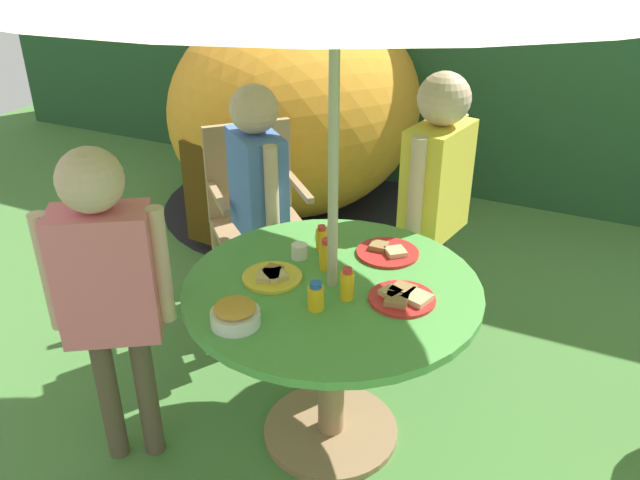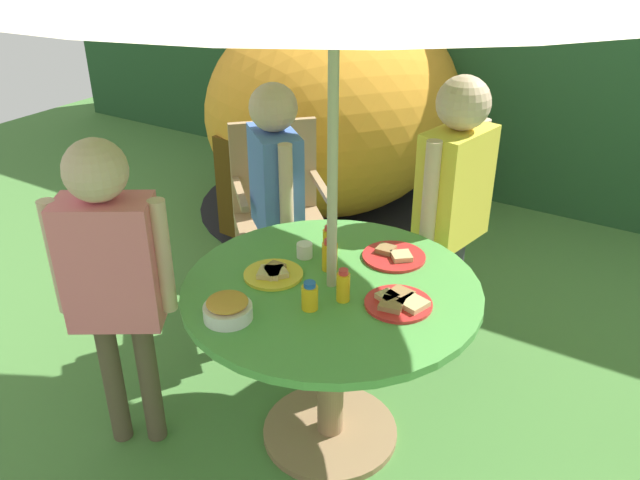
# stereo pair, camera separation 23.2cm
# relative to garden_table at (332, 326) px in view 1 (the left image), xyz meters

# --- Properties ---
(ground_plane) EXTENTS (10.00, 10.00, 0.02)m
(ground_plane) POSITION_rel_garden_table_xyz_m (0.00, 0.00, -0.55)
(ground_plane) COLOR #477A38
(hedge_backdrop) EXTENTS (9.00, 0.70, 2.00)m
(hedge_backdrop) POSITION_rel_garden_table_xyz_m (0.00, 3.01, 0.46)
(hedge_backdrop) COLOR #234C28
(hedge_backdrop) RESTS_ON ground_plane
(garden_table) EXTENTS (1.10, 1.10, 0.73)m
(garden_table) POSITION_rel_garden_table_xyz_m (0.00, 0.00, 0.00)
(garden_table) COLOR #93704C
(garden_table) RESTS_ON ground_plane
(wooden_chair) EXTENTS (0.62, 0.62, 0.98)m
(wooden_chair) POSITION_rel_garden_table_xyz_m (-0.80, 0.79, 0.01)
(wooden_chair) COLOR tan
(wooden_chair) RESTS_ON ground_plane
(dome_tent) EXTENTS (2.13, 2.13, 1.44)m
(dome_tent) POSITION_rel_garden_table_xyz_m (-1.18, 2.01, 0.17)
(dome_tent) COLOR orange
(dome_tent) RESTS_ON ground_plane
(child_in_yellow_shirt) EXTENTS (0.25, 0.45, 1.35)m
(child_in_yellow_shirt) POSITION_rel_garden_table_xyz_m (0.15, 0.81, 0.32)
(child_in_yellow_shirt) COLOR #3F3F47
(child_in_yellow_shirt) RESTS_ON ground_plane
(child_in_blue_shirt) EXTENTS (0.37, 0.35, 1.28)m
(child_in_blue_shirt) POSITION_rel_garden_table_xyz_m (-0.61, 0.52, 0.27)
(child_in_blue_shirt) COLOR brown
(child_in_blue_shirt) RESTS_ON ground_plane
(child_in_pink_shirt) EXTENTS (0.38, 0.34, 1.29)m
(child_in_pink_shirt) POSITION_rel_garden_table_xyz_m (-0.67, -0.43, 0.28)
(child_in_pink_shirt) COLOR brown
(child_in_pink_shirt) RESTS_ON ground_plane
(snack_bowl) EXTENTS (0.17, 0.17, 0.09)m
(snack_bowl) POSITION_rel_garden_table_xyz_m (-0.18, -0.37, 0.22)
(snack_bowl) COLOR white
(snack_bowl) RESTS_ON garden_table
(plate_center_front) EXTENTS (0.24, 0.24, 0.03)m
(plate_center_front) POSITION_rel_garden_table_xyz_m (0.27, 0.01, 0.20)
(plate_center_front) COLOR red
(plate_center_front) RESTS_ON garden_table
(plate_far_left) EXTENTS (0.25, 0.25, 0.03)m
(plate_far_left) POSITION_rel_garden_table_xyz_m (0.10, 0.30, 0.19)
(plate_far_left) COLOR red
(plate_far_left) RESTS_ON garden_table
(plate_mid_left) EXTENTS (0.22, 0.22, 0.03)m
(plate_mid_left) POSITION_rel_garden_table_xyz_m (-0.22, -0.06, 0.20)
(plate_mid_left) COLOR yellow
(plate_mid_left) RESTS_ON garden_table
(juice_bottle_near_left) EXTENTS (0.05, 0.05, 0.12)m
(juice_bottle_near_left) POSITION_rel_garden_table_xyz_m (0.09, -0.07, 0.24)
(juice_bottle_near_left) COLOR yellow
(juice_bottle_near_left) RESTS_ON garden_table
(juice_bottle_near_right) EXTENTS (0.05, 0.05, 0.11)m
(juice_bottle_near_right) POSITION_rel_garden_table_xyz_m (-0.15, 0.23, 0.23)
(juice_bottle_near_right) COLOR yellow
(juice_bottle_near_right) RESTS_ON garden_table
(juice_bottle_far_right) EXTENTS (0.06, 0.06, 0.13)m
(juice_bottle_far_right) POSITION_rel_garden_table_xyz_m (-0.06, 0.09, 0.24)
(juice_bottle_far_right) COLOR yellow
(juice_bottle_far_right) RESTS_ON garden_table
(juice_bottle_center_back) EXTENTS (0.06, 0.06, 0.11)m
(juice_bottle_center_back) POSITION_rel_garden_table_xyz_m (0.02, -0.17, 0.23)
(juice_bottle_center_back) COLOR yellow
(juice_bottle_center_back) RESTS_ON garden_table
(cup_near) EXTENTS (0.06, 0.06, 0.06)m
(cup_near) POSITION_rel_garden_table_xyz_m (-0.20, 0.12, 0.21)
(cup_near) COLOR white
(cup_near) RESTS_ON garden_table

